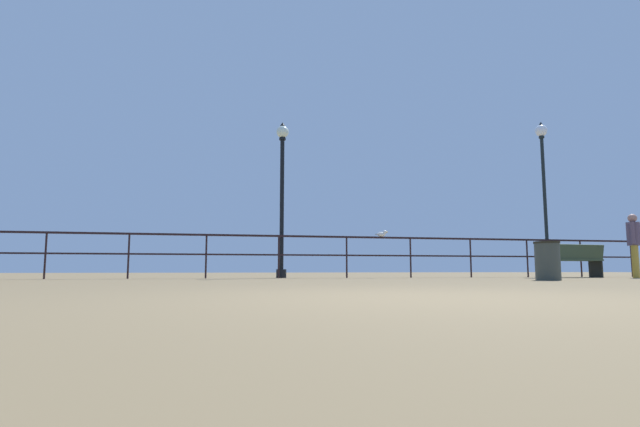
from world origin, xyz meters
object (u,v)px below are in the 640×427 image
lamppost_center (282,185)px  person_at_railing (634,241)px  seagull_on_rail (382,234)px  trash_bin (547,261)px  bench_near_left (577,259)px  lamppost_right (544,177)px

lamppost_center → person_at_railing: 9.18m
seagull_on_rail → trash_bin: seagull_on_rail is taller
bench_near_left → lamppost_right: 2.71m
bench_near_left → lamppost_right: lamppost_right is taller
lamppost_center → trash_bin: (4.80, -3.89, -2.01)m
person_at_railing → trash_bin: bearing=-155.3°
person_at_railing → lamppost_center: bearing=167.0°
bench_near_left → person_at_railing: size_ratio=0.94×
lamppost_center → trash_bin: lamppost_center is taller
lamppost_center → lamppost_right: lamppost_right is taller
bench_near_left → seagull_on_rail: (-5.22, 0.85, 0.65)m
person_at_railing → trash_bin: (-4.03, -1.85, -0.55)m
lamppost_center → trash_bin: size_ratio=5.26×
person_at_railing → seagull_on_rail: (-6.20, 1.75, 0.21)m
lamppost_center → seagull_on_rail: (2.63, -0.29, -1.25)m
bench_near_left → lamppost_center: lamppost_center is taller
lamppost_center → seagull_on_rail: 2.93m
person_at_railing → seagull_on_rail: bearing=164.3°
lamppost_right → person_at_railing: bearing=-64.3°
lamppost_right → person_at_railing: 3.03m
trash_bin → person_at_railing: bearing=24.7°
bench_near_left → trash_bin: (-3.05, -2.75, -0.11)m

